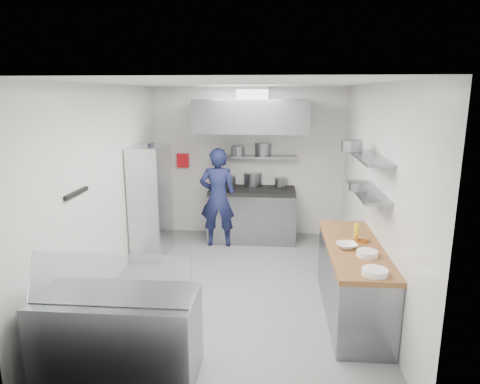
# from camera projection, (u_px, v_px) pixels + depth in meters

# --- Properties ---
(floor) EXTENTS (5.00, 5.00, 0.00)m
(floor) POSITION_uv_depth(u_px,v_px,m) (236.00, 288.00, 6.02)
(floor) COLOR slate
(floor) RESTS_ON ground
(ceiling) EXTENTS (5.00, 5.00, 0.00)m
(ceiling) POSITION_uv_depth(u_px,v_px,m) (236.00, 83.00, 5.39)
(ceiling) COLOR silver
(ceiling) RESTS_ON wall_back
(wall_back) EXTENTS (3.60, 2.80, 0.02)m
(wall_back) POSITION_uv_depth(u_px,v_px,m) (248.00, 162.00, 8.13)
(wall_back) COLOR white
(wall_back) RESTS_ON floor
(wall_front) EXTENTS (3.60, 2.80, 0.02)m
(wall_front) POSITION_uv_depth(u_px,v_px,m) (206.00, 264.00, 3.28)
(wall_front) COLOR white
(wall_front) RESTS_ON floor
(wall_left) EXTENTS (2.80, 5.00, 0.02)m
(wall_left) POSITION_uv_depth(u_px,v_px,m) (106.00, 189.00, 5.85)
(wall_left) COLOR white
(wall_left) RESTS_ON floor
(wall_right) EXTENTS (2.80, 5.00, 0.02)m
(wall_right) POSITION_uv_depth(u_px,v_px,m) (374.00, 194.00, 5.56)
(wall_right) COLOR white
(wall_right) RESTS_ON floor
(gas_range) EXTENTS (1.60, 0.80, 0.90)m
(gas_range) POSITION_uv_depth(u_px,v_px,m) (252.00, 216.00, 7.95)
(gas_range) COLOR gray
(gas_range) RESTS_ON floor
(cooktop) EXTENTS (1.57, 0.78, 0.06)m
(cooktop) POSITION_uv_depth(u_px,v_px,m) (252.00, 191.00, 7.84)
(cooktop) COLOR black
(cooktop) RESTS_ON gas_range
(stock_pot_left) EXTENTS (0.28, 0.28, 0.20)m
(stock_pot_left) POSITION_uv_depth(u_px,v_px,m) (228.00, 181.00, 8.01)
(stock_pot_left) COLOR slate
(stock_pot_left) RESTS_ON cooktop
(stock_pot_mid) EXTENTS (0.35, 0.35, 0.24)m
(stock_pot_mid) POSITION_uv_depth(u_px,v_px,m) (253.00, 179.00, 8.15)
(stock_pot_mid) COLOR slate
(stock_pot_mid) RESTS_ON cooktop
(stock_pot_right) EXTENTS (0.23, 0.23, 0.16)m
(stock_pot_right) POSITION_uv_depth(u_px,v_px,m) (281.00, 182.00, 8.06)
(stock_pot_right) COLOR slate
(stock_pot_right) RESTS_ON cooktop
(over_range_shelf) EXTENTS (1.60, 0.30, 0.04)m
(over_range_shelf) POSITION_uv_depth(u_px,v_px,m) (253.00, 157.00, 7.94)
(over_range_shelf) COLOR gray
(over_range_shelf) RESTS_ON wall_back
(shelf_pot_a) EXTENTS (0.24, 0.24, 0.18)m
(shelf_pot_a) POSITION_uv_depth(u_px,v_px,m) (238.00, 151.00, 7.91)
(shelf_pot_a) COLOR slate
(shelf_pot_a) RESTS_ON over_range_shelf
(shelf_pot_b) EXTENTS (0.33, 0.33, 0.22)m
(shelf_pot_b) POSITION_uv_depth(u_px,v_px,m) (263.00, 149.00, 8.10)
(shelf_pot_b) COLOR slate
(shelf_pot_b) RESTS_ON over_range_shelf
(extractor_hood) EXTENTS (1.90, 1.15, 0.55)m
(extractor_hood) POSITION_uv_depth(u_px,v_px,m) (252.00, 116.00, 7.36)
(extractor_hood) COLOR gray
(extractor_hood) RESTS_ON wall_back
(hood_duct) EXTENTS (0.55, 0.55, 0.24)m
(hood_duct) POSITION_uv_depth(u_px,v_px,m) (253.00, 93.00, 7.49)
(hood_duct) COLOR slate
(hood_duct) RESTS_ON extractor_hood
(red_firebox) EXTENTS (0.22, 0.10, 0.26)m
(red_firebox) POSITION_uv_depth(u_px,v_px,m) (183.00, 160.00, 8.17)
(red_firebox) COLOR red
(red_firebox) RESTS_ON wall_back
(chef) EXTENTS (0.66, 0.44, 1.76)m
(chef) POSITION_uv_depth(u_px,v_px,m) (218.00, 197.00, 7.54)
(chef) COLOR #151A3F
(chef) RESTS_ON floor
(wire_rack) EXTENTS (0.50, 0.90, 1.85)m
(wire_rack) POSITION_uv_depth(u_px,v_px,m) (151.00, 202.00, 7.07)
(wire_rack) COLOR silver
(wire_rack) RESTS_ON floor
(rack_bin_a) EXTENTS (0.15, 0.19, 0.17)m
(rack_bin_a) POSITION_uv_depth(u_px,v_px,m) (147.00, 213.00, 6.88)
(rack_bin_a) COLOR white
(rack_bin_a) RESTS_ON wire_rack
(rack_bin_b) EXTENTS (0.13, 0.17, 0.15)m
(rack_bin_b) POSITION_uv_depth(u_px,v_px,m) (155.00, 176.00, 7.31)
(rack_bin_b) COLOR yellow
(rack_bin_b) RESTS_ON wire_rack
(rack_jar) EXTENTS (0.10, 0.10, 0.18)m
(rack_jar) POSITION_uv_depth(u_px,v_px,m) (151.00, 149.00, 6.86)
(rack_jar) COLOR black
(rack_jar) RESTS_ON wire_rack
(knife_strip) EXTENTS (0.04, 0.55, 0.05)m
(knife_strip) POSITION_uv_depth(u_px,v_px,m) (76.00, 193.00, 4.94)
(knife_strip) COLOR black
(knife_strip) RESTS_ON wall_left
(prep_counter_base) EXTENTS (0.62, 2.00, 0.84)m
(prep_counter_base) POSITION_uv_depth(u_px,v_px,m) (352.00, 282.00, 5.22)
(prep_counter_base) COLOR gray
(prep_counter_base) RESTS_ON floor
(prep_counter_top) EXTENTS (0.65, 2.04, 0.06)m
(prep_counter_top) POSITION_uv_depth(u_px,v_px,m) (354.00, 248.00, 5.12)
(prep_counter_top) COLOR brown
(prep_counter_top) RESTS_ON prep_counter_base
(plate_stack_a) EXTENTS (0.26, 0.26, 0.06)m
(plate_stack_a) POSITION_uv_depth(u_px,v_px,m) (375.00, 272.00, 4.28)
(plate_stack_a) COLOR white
(plate_stack_a) RESTS_ON prep_counter_top
(plate_stack_b) EXTENTS (0.24, 0.24, 0.06)m
(plate_stack_b) POSITION_uv_depth(u_px,v_px,m) (367.00, 253.00, 4.78)
(plate_stack_b) COLOR white
(plate_stack_b) RESTS_ON prep_counter_top
(copper_pan) EXTENTS (0.15, 0.15, 0.06)m
(copper_pan) POSITION_uv_depth(u_px,v_px,m) (361.00, 239.00, 5.24)
(copper_pan) COLOR #D17E3A
(copper_pan) RESTS_ON prep_counter_top
(squeeze_bottle) EXTENTS (0.06, 0.06, 0.18)m
(squeeze_bottle) POSITION_uv_depth(u_px,v_px,m) (356.00, 231.00, 5.37)
(squeeze_bottle) COLOR yellow
(squeeze_bottle) RESTS_ON prep_counter_top
(mixing_bowl) EXTENTS (0.27, 0.27, 0.06)m
(mixing_bowl) POSITION_uv_depth(u_px,v_px,m) (346.00, 245.00, 5.03)
(mixing_bowl) COLOR white
(mixing_bowl) RESTS_ON prep_counter_top
(wall_shelf_lower) EXTENTS (0.30, 1.30, 0.04)m
(wall_shelf_lower) POSITION_uv_depth(u_px,v_px,m) (366.00, 191.00, 5.26)
(wall_shelf_lower) COLOR gray
(wall_shelf_lower) RESTS_ON wall_right
(wall_shelf_upper) EXTENTS (0.30, 1.30, 0.04)m
(wall_shelf_upper) POSITION_uv_depth(u_px,v_px,m) (369.00, 157.00, 5.16)
(wall_shelf_upper) COLOR gray
(wall_shelf_upper) RESTS_ON wall_right
(shelf_pot_c) EXTENTS (0.23, 0.23, 0.10)m
(shelf_pot_c) POSITION_uv_depth(u_px,v_px,m) (358.00, 187.00, 5.19)
(shelf_pot_c) COLOR slate
(shelf_pot_c) RESTS_ON wall_shelf_lower
(shelf_pot_d) EXTENTS (0.28, 0.28, 0.14)m
(shelf_pot_d) POSITION_uv_depth(u_px,v_px,m) (352.00, 146.00, 5.58)
(shelf_pot_d) COLOR slate
(shelf_pot_d) RESTS_ON wall_shelf_upper
(display_case) EXTENTS (1.50, 0.70, 0.85)m
(display_case) POSITION_uv_depth(u_px,v_px,m) (118.00, 336.00, 4.06)
(display_case) COLOR gray
(display_case) RESTS_ON floor
(display_glass) EXTENTS (1.47, 0.19, 0.42)m
(display_glass) POSITION_uv_depth(u_px,v_px,m) (109.00, 279.00, 3.80)
(display_glass) COLOR silver
(display_glass) RESTS_ON display_case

